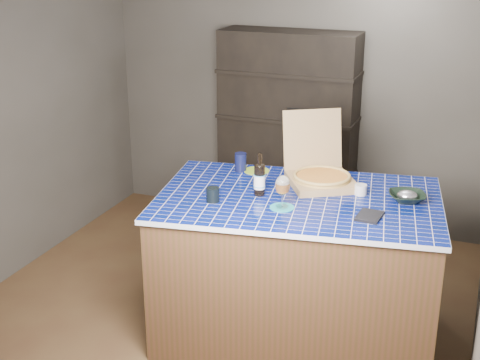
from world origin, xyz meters
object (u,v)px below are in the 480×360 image
at_px(mead_bottle, 259,179).
at_px(wine_glass, 283,186).
at_px(kitchen_island, 296,266).
at_px(pizza_box, 321,175).
at_px(bowl, 407,197).
at_px(dvd_case, 369,216).

relative_size(mead_bottle, wine_glass, 1.39).
relative_size(kitchen_island, pizza_box, 3.02).
distance_m(kitchen_island, bowl, 0.85).
distance_m(wine_glass, dvd_case, 0.55).
distance_m(kitchen_island, dvd_case, 0.71).
bearing_deg(kitchen_island, pizza_box, 67.66).
distance_m(mead_bottle, wine_glass, 0.26).
height_order(kitchen_island, pizza_box, pizza_box).
xyz_separation_m(kitchen_island, dvd_case, (0.48, -0.16, 0.50)).
xyz_separation_m(pizza_box, dvd_case, (0.42, -0.45, -0.06)).
height_order(mead_bottle, dvd_case, mead_bottle).
distance_m(mead_bottle, bowl, 0.94).
height_order(kitchen_island, bowl, bowl).
xyz_separation_m(kitchen_island, wine_glass, (-0.04, -0.21, 0.64)).
bearing_deg(bowl, kitchen_island, -164.83).
xyz_separation_m(kitchen_island, mead_bottle, (-0.25, -0.05, 0.60)).
distance_m(pizza_box, wine_glass, 0.52).
bearing_deg(pizza_box, kitchen_island, -134.60).
bearing_deg(dvd_case, pizza_box, 137.47).
bearing_deg(kitchen_island, mead_bottle, -177.27).
xyz_separation_m(kitchen_island, pizza_box, (0.07, 0.29, 0.55)).
relative_size(wine_glass, bowl, 0.90).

